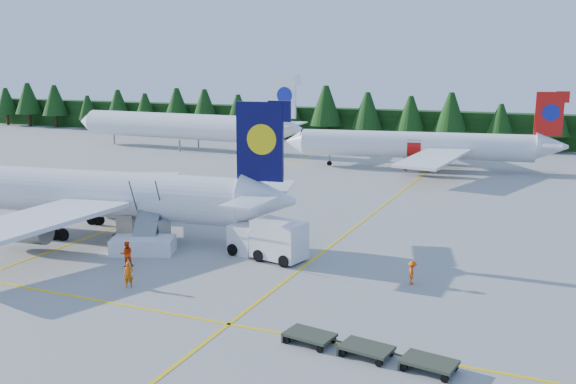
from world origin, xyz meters
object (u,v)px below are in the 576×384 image
at_px(airliner_navy, 55,192).
at_px(service_truck, 267,239).
at_px(airliner_red, 410,145).
at_px(airstairs, 144,240).

relative_size(airliner_navy, service_truck, 6.10).
relative_size(airliner_red, service_truck, 5.65).
xyz_separation_m(airliner_navy, airliner_red, (21.29, 46.04, -0.24)).
height_order(airliner_navy, service_truck, airliner_navy).
bearing_deg(airliner_red, airliner_navy, -124.12).
height_order(airstairs, service_truck, airstairs).
xyz_separation_m(airliner_red, service_truck, (-0.56, -45.97, -1.79)).
distance_m(airliner_red, airstairs, 49.57).
height_order(airliner_navy, airstairs, airliner_navy).
bearing_deg(service_truck, airliner_navy, -167.22).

